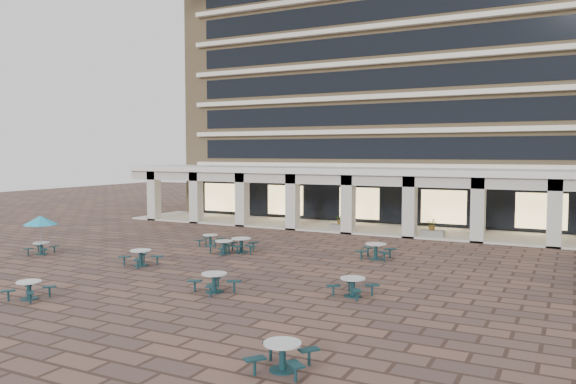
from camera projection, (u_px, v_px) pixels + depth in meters
name	position (u px, v px, depth m)	size (l,w,h in m)	color
ground	(295.00, 270.00, 26.20)	(120.00, 120.00, 0.00)	brown
apartment_building	(427.00, 69.00, 47.93)	(40.00, 15.50, 25.20)	#9F825A
retail_arcade	(389.00, 188.00, 39.13)	(42.00, 6.60, 4.40)	white
picnic_table_0	(29.00, 288.00, 20.97)	(1.69, 1.69, 0.68)	#14363D
picnic_table_1	(214.00, 281.00, 22.03)	(2.05, 2.05, 0.76)	#14363D
picnic_table_2	(282.00, 354.00, 14.07)	(1.77, 1.77, 0.73)	#14363D
picnic_table_4	(41.00, 222.00, 30.15)	(1.80, 1.80, 2.07)	#14363D
picnic_table_5	(241.00, 244.00, 30.78)	(2.20, 2.20, 0.80)	#14363D
picnic_table_7	(353.00, 285.00, 21.38)	(1.86, 1.86, 0.72)	#14363D
picnic_table_8	(141.00, 256.00, 27.23)	(1.97, 1.97, 0.76)	#14363D
picnic_table_9	(210.00, 239.00, 33.05)	(1.70, 1.70, 0.66)	#14363D
picnic_table_12	(224.00, 246.00, 30.40)	(1.95, 1.95, 0.72)	#14363D
picnic_table_13	(376.00, 250.00, 28.87)	(1.88, 1.88, 0.81)	#14363D
planter_left	(341.00, 224.00, 38.92)	(1.50, 0.73, 1.26)	gray
planter_right	(432.00, 230.00, 36.04)	(1.50, 0.77, 1.27)	gray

